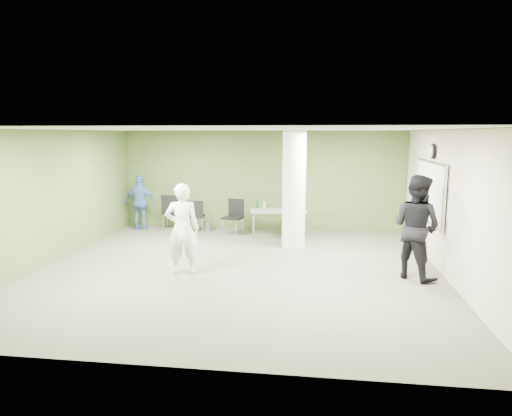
# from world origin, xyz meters

# --- Properties ---
(floor) EXTENTS (8.00, 8.00, 0.00)m
(floor) POSITION_xyz_m (0.00, 0.00, 0.00)
(floor) COLOR #565845
(floor) RESTS_ON ground
(ceiling) EXTENTS (8.00, 8.00, 0.00)m
(ceiling) POSITION_xyz_m (0.00, 0.00, 2.80)
(ceiling) COLOR white
(ceiling) RESTS_ON wall_back
(wall_back) EXTENTS (8.00, 2.80, 0.02)m
(wall_back) POSITION_xyz_m (0.00, 4.00, 1.40)
(wall_back) COLOR #485D2C
(wall_back) RESTS_ON floor
(wall_left) EXTENTS (0.02, 8.00, 2.80)m
(wall_left) POSITION_xyz_m (-4.00, 0.00, 1.40)
(wall_left) COLOR #485D2C
(wall_left) RESTS_ON floor
(wall_right_cream) EXTENTS (0.02, 8.00, 2.80)m
(wall_right_cream) POSITION_xyz_m (4.00, 0.00, 1.40)
(wall_right_cream) COLOR beige
(wall_right_cream) RESTS_ON floor
(column) EXTENTS (0.56, 0.56, 2.80)m
(column) POSITION_xyz_m (1.00, 2.00, 1.40)
(column) COLOR silver
(column) RESTS_ON floor
(whiteboard) EXTENTS (0.05, 2.30, 1.30)m
(whiteboard) POSITION_xyz_m (3.92, 1.20, 1.50)
(whiteboard) COLOR silver
(whiteboard) RESTS_ON wall_right_cream
(wall_clock) EXTENTS (0.06, 0.32, 0.32)m
(wall_clock) POSITION_xyz_m (3.92, 1.20, 2.35)
(wall_clock) COLOR black
(wall_clock) RESTS_ON wall_right_cream
(folding_table) EXTENTS (1.56, 0.88, 0.95)m
(folding_table) POSITION_xyz_m (0.51, 3.14, 0.65)
(folding_table) COLOR #999A94
(folding_table) RESTS_ON floor
(wastebasket) EXTENTS (0.24, 0.24, 0.28)m
(wastebasket) POSITION_xyz_m (-1.49, 3.46, 0.14)
(wastebasket) COLOR #4C4C4C
(wastebasket) RESTS_ON floor
(chair_back_left) EXTENTS (0.52, 0.52, 1.01)m
(chair_back_left) POSITION_xyz_m (-2.56, 3.56, 0.59)
(chair_back_left) COLOR black
(chair_back_left) RESTS_ON floor
(chair_back_right) EXTENTS (0.50, 0.50, 0.90)m
(chair_back_right) POSITION_xyz_m (-1.75, 3.25, 0.53)
(chair_back_right) COLOR black
(chair_back_right) RESTS_ON floor
(chair_table_left) EXTENTS (0.59, 0.59, 0.96)m
(chair_table_left) POSITION_xyz_m (-0.67, 3.18, 0.56)
(chair_table_left) COLOR black
(chair_table_left) RESTS_ON floor
(chair_table_right) EXTENTS (0.58, 0.58, 0.96)m
(chair_table_right) POSITION_xyz_m (0.96, 2.91, 0.56)
(chair_table_right) COLOR black
(chair_table_right) RESTS_ON floor
(woman_white) EXTENTS (0.73, 0.57, 1.79)m
(woman_white) POSITION_xyz_m (-1.02, -0.45, 0.89)
(woman_white) COLOR silver
(woman_white) RESTS_ON floor
(man_black) EXTENTS (1.20, 1.20, 1.97)m
(man_black) POSITION_xyz_m (3.40, -0.13, 0.98)
(man_black) COLOR black
(man_black) RESTS_ON floor
(man_blue) EXTENTS (0.92, 0.39, 1.56)m
(man_blue) POSITION_xyz_m (-3.40, 3.40, 0.78)
(man_blue) COLOR #4468A9
(man_blue) RESTS_ON floor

